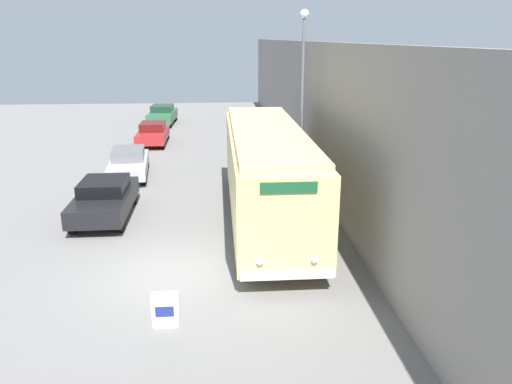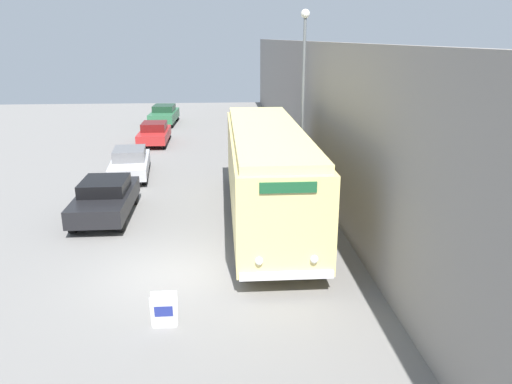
% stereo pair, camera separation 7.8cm
% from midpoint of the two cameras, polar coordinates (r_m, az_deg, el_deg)
% --- Properties ---
extents(ground_plane, '(80.00, 80.00, 0.00)m').
position_cam_midpoint_polar(ground_plane, '(14.84, -9.50, -9.40)').
color(ground_plane, slate).
extents(building_wall_right, '(0.30, 60.00, 6.43)m').
position_cam_midpoint_polar(building_wall_right, '(23.87, 6.74, 8.99)').
color(building_wall_right, gray).
rests_on(building_wall_right, ground_plane).
extents(vintage_bus, '(2.64, 11.62, 3.51)m').
position_cam_midpoint_polar(vintage_bus, '(18.24, 1.36, 2.55)').
color(vintage_bus, black).
rests_on(vintage_bus, ground_plane).
extents(sign_board, '(0.62, 0.32, 0.86)m').
position_cam_midpoint_polar(sign_board, '(12.31, -10.28, -13.22)').
color(sign_board, gray).
rests_on(sign_board, ground_plane).
extents(streetlamp, '(0.36, 0.36, 7.68)m').
position_cam_midpoint_polar(streetlamp, '(21.20, 5.56, 12.46)').
color(streetlamp, '#595E60').
rests_on(streetlamp, ground_plane).
extents(parked_car_near, '(1.98, 4.50, 1.46)m').
position_cam_midpoint_polar(parked_car_near, '(19.77, -16.74, -0.65)').
color(parked_car_near, black).
rests_on(parked_car_near, ground_plane).
extents(parked_car_mid, '(2.18, 4.68, 1.39)m').
position_cam_midpoint_polar(parked_car_mid, '(25.36, -14.13, 3.30)').
color(parked_car_mid, black).
rests_on(parked_car_mid, ground_plane).
extents(parked_car_far, '(1.79, 4.36, 1.38)m').
position_cam_midpoint_polar(parked_car_far, '(32.97, -11.47, 6.62)').
color(parked_car_far, black).
rests_on(parked_car_far, ground_plane).
extents(parked_car_distant, '(2.06, 4.75, 1.49)m').
position_cam_midpoint_polar(parked_car_distant, '(40.55, -10.40, 8.72)').
color(parked_car_distant, black).
rests_on(parked_car_distant, ground_plane).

